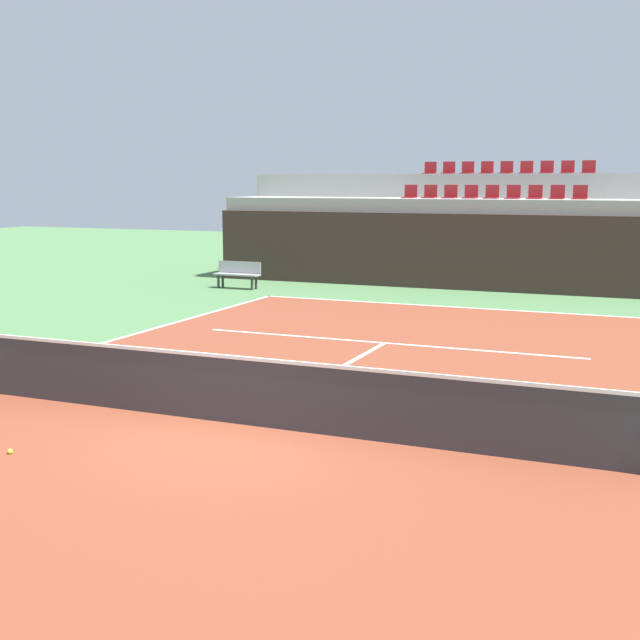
{
  "coord_description": "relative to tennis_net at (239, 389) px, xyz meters",
  "views": [
    {
      "loc": [
        5.37,
        -9.89,
        3.35
      ],
      "look_at": [
        0.38,
        2.0,
        1.2
      ],
      "focal_mm": 46.68,
      "sensor_mm": 36.0,
      "label": 1
    }
  ],
  "objects": [
    {
      "name": "ground_plane",
      "position": [
        0.0,
        0.0,
        -0.51
      ],
      "size": [
        80.0,
        80.0,
        0.0
      ],
      "primitive_type": "plane",
      "color": "#477042"
    },
    {
      "name": "court_surface",
      "position": [
        0.0,
        0.0,
        -0.5
      ],
      "size": [
        11.0,
        24.0,
        0.01
      ],
      "primitive_type": "cube",
      "color": "brown",
      "rests_on": "ground_plane"
    },
    {
      "name": "baseline_far",
      "position": [
        0.0,
        11.95,
        -0.5
      ],
      "size": [
        11.0,
        0.1,
        0.0
      ],
      "primitive_type": "cube",
      "color": "white",
      "rests_on": "court_surface"
    },
    {
      "name": "service_line_far",
      "position": [
        0.0,
        6.4,
        -0.5
      ],
      "size": [
        8.26,
        0.1,
        0.0
      ],
      "primitive_type": "cube",
      "color": "white",
      "rests_on": "court_surface"
    },
    {
      "name": "centre_service_line",
      "position": [
        0.0,
        3.2,
        -0.5
      ],
      "size": [
        0.1,
        6.4,
        0.0
      ],
      "primitive_type": "cube",
      "color": "white",
      "rests_on": "court_surface"
    },
    {
      "name": "back_wall",
      "position": [
        0.0,
        15.73,
        0.68
      ],
      "size": [
        18.02,
        0.3,
        2.37
      ],
      "primitive_type": "cube",
      "color": "#33231E",
      "rests_on": "ground_plane"
    },
    {
      "name": "stands_tier_lower",
      "position": [
        0.0,
        17.08,
        0.9
      ],
      "size": [
        18.02,
        2.4,
        2.81
      ],
      "primitive_type": "cube",
      "color": "#9E9E99",
      "rests_on": "ground_plane"
    },
    {
      "name": "stands_tier_upper",
      "position": [
        0.0,
        19.48,
        1.3
      ],
      "size": [
        18.02,
        2.4,
        3.62
      ],
      "primitive_type": "cube",
      "color": "#9E9E99",
      "rests_on": "ground_plane"
    },
    {
      "name": "seating_row_lower",
      "position": [
        0.0,
        17.17,
        2.43
      ],
      "size": [
        5.89,
        0.44,
        0.44
      ],
      "color": "maroon",
      "rests_on": "stands_tier_lower"
    },
    {
      "name": "seating_row_upper",
      "position": [
        0.0,
        19.57,
        3.24
      ],
      "size": [
        5.89,
        0.44,
        0.44
      ],
      "color": "maroon",
      "rests_on": "stands_tier_upper"
    },
    {
      "name": "tennis_net",
      "position": [
        0.0,
        0.0,
        0.0
      ],
      "size": [
        11.08,
        0.08,
        1.07
      ],
      "color": "black",
      "rests_on": "court_surface"
    },
    {
      "name": "player_bench",
      "position": [
        -7.19,
        13.29,
        -0.0
      ],
      "size": [
        1.5,
        0.4,
        0.85
      ],
      "color": "#99999E",
      "rests_on": "ground_plane"
    },
    {
      "name": "tennis_ball_1",
      "position": [
        -2.01,
        -2.25,
        -0.47
      ],
      "size": [
        0.07,
        0.07,
        0.07
      ],
      "primitive_type": "sphere",
      "color": "#CCE033",
      "rests_on": "court_surface"
    }
  ]
}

